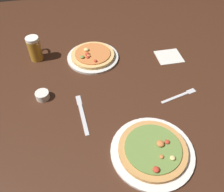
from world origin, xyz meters
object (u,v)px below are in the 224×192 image
Objects in this scene: ramekin_sauce at (42,95)px; knife_right at (82,114)px; napkin_folded at (169,56)px; fork_left at (180,95)px; pizza_plate_near at (153,150)px; beer_mug_dark at (35,48)px; pizza_plate_far at (93,56)px.

ramekin_sauce is 0.23m from knife_right.
fork_left is at bearing -101.38° from napkin_folded.
pizza_plate_near reaches higher than fork_left.
pizza_plate_near is 2.34× the size of napkin_folded.
pizza_plate_near reaches higher than knife_right.
knife_right is at bearing -177.83° from fork_left.
beer_mug_dark is 0.98× the size of napkin_folded.
napkin_folded is at bearing -10.69° from beer_mug_dark.
napkin_folded is at bearing 14.39° from ramekin_sauce.
pizza_plate_far is at bearing -11.44° from beer_mug_dark.
fork_left is at bearing 49.72° from pizza_plate_near.
ramekin_sauce is at bearing -84.63° from beer_mug_dark.
beer_mug_dark is 0.77m from napkin_folded.
pizza_plate_near is at bearing -42.61° from ramekin_sauce.
ramekin_sauce is at bearing 137.39° from pizza_plate_near.
pizza_plate_near is at bearing -77.68° from pizza_plate_far.
pizza_plate_near is at bearing -57.51° from beer_mug_dark.
beer_mug_dark reaches higher than pizza_plate_far.
pizza_plate_near reaches higher than napkin_folded.
ramekin_sauce reaches higher than knife_right.
pizza_plate_near is 2.39× the size of beer_mug_dark.
pizza_plate_far is 0.33m from beer_mug_dark.
beer_mug_dark reaches higher than knife_right.
napkin_folded is 0.60× the size of knife_right.
ramekin_sauce is 0.33× the size of fork_left.
fork_left is 0.82× the size of knife_right.
napkin_folded is at bearing 63.19° from pizza_plate_near.
pizza_plate_near is at bearing -45.10° from knife_right.
ramekin_sauce is at bearing -137.29° from pizza_plate_far.
fork_left is (0.23, 0.27, -0.01)m from pizza_plate_near.
beer_mug_dark is at bearing 146.98° from fork_left.
pizza_plate_near is 0.68m from pizza_plate_far.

